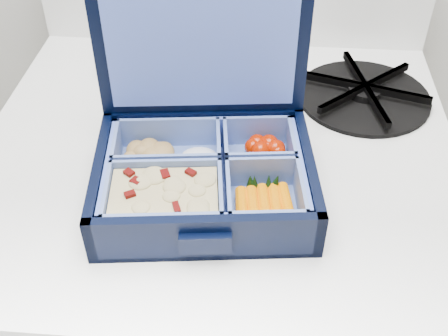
# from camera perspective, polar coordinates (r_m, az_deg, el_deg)

# --- Properties ---
(stove) EXTENTS (0.55, 0.55, 0.83)m
(stove) POSITION_cam_1_polar(r_m,az_deg,el_deg) (0.97, -0.36, -16.18)
(stove) COLOR white
(stove) RESTS_ON floor
(bento_box) EXTENTS (0.24, 0.19, 0.05)m
(bento_box) POSITION_cam_1_polar(r_m,az_deg,el_deg) (0.57, -1.98, -1.06)
(bento_box) COLOR black
(bento_box) RESTS_ON stove
(burner_grate) EXTENTS (0.21, 0.21, 0.02)m
(burner_grate) POSITION_cam_1_polar(r_m,az_deg,el_deg) (0.74, 14.09, 7.66)
(burner_grate) COLOR black
(burner_grate) RESTS_ON stove
(burner_grate_rear) EXTENTS (0.19, 0.19, 0.02)m
(burner_grate_rear) POSITION_cam_1_polar(r_m,az_deg,el_deg) (0.79, -7.34, 10.73)
(burner_grate_rear) COLOR black
(burner_grate_rear) RESTS_ON stove
(fork) EXTENTS (0.11, 0.16, 0.01)m
(fork) POSITION_cam_1_polar(r_m,az_deg,el_deg) (0.69, 1.08, 5.66)
(fork) COLOR silver
(fork) RESTS_ON stove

